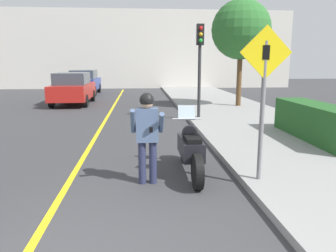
{
  "coord_description": "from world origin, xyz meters",
  "views": [
    {
      "loc": [
        0.77,
        -2.99,
        2.23
      ],
      "look_at": [
        1.32,
        3.48,
        0.96
      ],
      "focal_mm": 35.0,
      "sensor_mm": 36.0,
      "label": 1
    }
  ],
  "objects_px": {
    "motorcycle": "(190,149)",
    "traffic_light": "(200,53)",
    "street_tree": "(241,30)",
    "crossing_sign": "(264,89)",
    "parked_car_blue": "(84,82)",
    "parked_car_red": "(73,88)",
    "person_biker": "(147,129)"
  },
  "relations": [
    {
      "from": "parked_car_red",
      "to": "motorcycle",
      "type": "bearing_deg",
      "value": -68.48
    },
    {
      "from": "parked_car_blue",
      "to": "traffic_light",
      "type": "bearing_deg",
      "value": -61.16
    },
    {
      "from": "crossing_sign",
      "to": "parked_car_red",
      "type": "bearing_deg",
      "value": 114.77
    },
    {
      "from": "traffic_light",
      "to": "parked_car_red",
      "type": "bearing_deg",
      "value": 136.72
    },
    {
      "from": "crossing_sign",
      "to": "traffic_light",
      "type": "bearing_deg",
      "value": 88.98
    },
    {
      "from": "person_biker",
      "to": "parked_car_blue",
      "type": "relative_size",
      "value": 0.4
    },
    {
      "from": "crossing_sign",
      "to": "parked_car_red",
      "type": "relative_size",
      "value": 0.64
    },
    {
      "from": "street_tree",
      "to": "parked_car_blue",
      "type": "height_order",
      "value": "street_tree"
    },
    {
      "from": "crossing_sign",
      "to": "traffic_light",
      "type": "height_order",
      "value": "traffic_light"
    },
    {
      "from": "motorcycle",
      "to": "traffic_light",
      "type": "bearing_deg",
      "value": 78.26
    },
    {
      "from": "motorcycle",
      "to": "person_biker",
      "type": "distance_m",
      "value": 1.12
    },
    {
      "from": "person_biker",
      "to": "street_tree",
      "type": "xyz_separation_m",
      "value": [
        4.66,
        9.75,
        2.67
      ]
    },
    {
      "from": "motorcycle",
      "to": "traffic_light",
      "type": "distance_m",
      "value": 6.53
    },
    {
      "from": "motorcycle",
      "to": "parked_car_red",
      "type": "relative_size",
      "value": 0.55
    },
    {
      "from": "motorcycle",
      "to": "traffic_light",
      "type": "relative_size",
      "value": 0.66
    },
    {
      "from": "motorcycle",
      "to": "parked_car_blue",
      "type": "xyz_separation_m",
      "value": [
        -4.87,
        17.2,
        0.34
      ]
    },
    {
      "from": "crossing_sign",
      "to": "street_tree",
      "type": "relative_size",
      "value": 0.54
    },
    {
      "from": "parked_car_red",
      "to": "parked_car_blue",
      "type": "xyz_separation_m",
      "value": [
        -0.32,
        5.66,
        0.0
      ]
    },
    {
      "from": "motorcycle",
      "to": "crossing_sign",
      "type": "distance_m",
      "value": 1.87
    },
    {
      "from": "crossing_sign",
      "to": "parked_car_red",
      "type": "xyz_separation_m",
      "value": [
        -5.69,
        12.33,
        -0.91
      ]
    },
    {
      "from": "parked_car_red",
      "to": "parked_car_blue",
      "type": "bearing_deg",
      "value": 93.21
    },
    {
      "from": "motorcycle",
      "to": "traffic_light",
      "type": "height_order",
      "value": "traffic_light"
    },
    {
      "from": "parked_car_blue",
      "to": "parked_car_red",
      "type": "bearing_deg",
      "value": -86.79
    },
    {
      "from": "motorcycle",
      "to": "parked_car_blue",
      "type": "relative_size",
      "value": 0.55
    },
    {
      "from": "parked_car_blue",
      "to": "street_tree",
      "type": "bearing_deg",
      "value": -42.48
    },
    {
      "from": "crossing_sign",
      "to": "motorcycle",
      "type": "bearing_deg",
      "value": 145.37
    },
    {
      "from": "crossing_sign",
      "to": "parked_car_red",
      "type": "distance_m",
      "value": 13.61
    },
    {
      "from": "crossing_sign",
      "to": "parked_car_blue",
      "type": "bearing_deg",
      "value": 108.47
    },
    {
      "from": "crossing_sign",
      "to": "parked_car_blue",
      "type": "distance_m",
      "value": 18.98
    },
    {
      "from": "street_tree",
      "to": "parked_car_red",
      "type": "bearing_deg",
      "value": 164.8
    },
    {
      "from": "crossing_sign",
      "to": "street_tree",
      "type": "bearing_deg",
      "value": 75.27
    },
    {
      "from": "motorcycle",
      "to": "street_tree",
      "type": "height_order",
      "value": "street_tree"
    }
  ]
}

